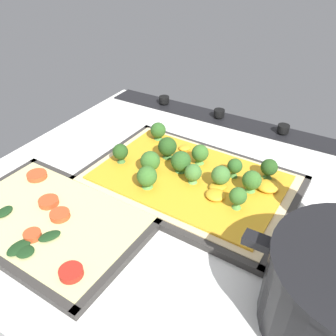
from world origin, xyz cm
name	(u,v)px	position (x,y,z in cm)	size (l,w,h in cm)	color
ground_plane	(190,203)	(0.00, 0.00, -1.50)	(83.19, 71.02, 3.00)	silver
stove_control_panel	(249,125)	(0.00, -32.01, 0.55)	(79.86, 7.00, 2.60)	black
baking_tray_front	(189,183)	(2.00, -3.19, 0.36)	(40.88, 28.68, 1.30)	#33302D
broccoli_pizza	(190,174)	(2.05, -3.53, 2.16)	(38.39, 26.19, 5.93)	beige
baking_tray_back	(50,221)	(17.38, 18.34, 0.38)	(33.91, 22.74, 1.30)	#33302D
veggie_pizza_back	(49,219)	(17.38, 18.47, 1.06)	(31.44, 20.27, 1.90)	#CCC784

